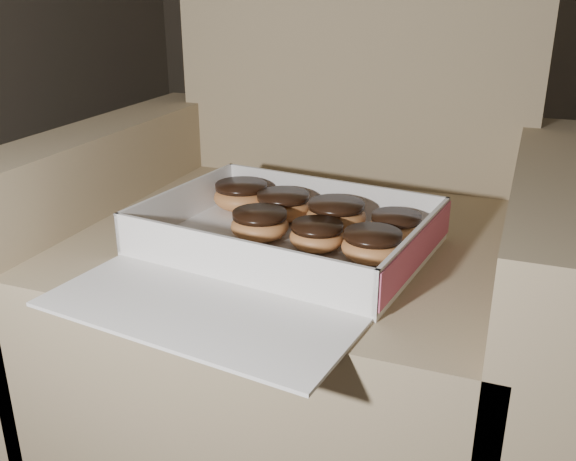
{
  "coord_description": "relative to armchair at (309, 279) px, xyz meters",
  "views": [
    {
      "loc": [
        0.01,
        -1.04,
        0.8
      ],
      "look_at": [
        -0.31,
        -0.2,
        0.44
      ],
      "focal_mm": 40.0,
      "sensor_mm": 36.0,
      "label": 1
    }
  ],
  "objects": [
    {
      "name": "crumb_c",
      "position": [
        -0.15,
        -0.22,
        0.13
      ],
      "size": [
        0.01,
        0.01,
        0.0
      ],
      "primitive_type": "ellipsoid",
      "color": "black",
      "rests_on": "bakery_box"
    },
    {
      "name": "donut_d",
      "position": [
        -0.03,
        -0.06,
        0.16
      ],
      "size": [
        0.09,
        0.09,
        0.05
      ],
      "color": "#BF7C43",
      "rests_on": "bakery_box"
    },
    {
      "name": "donut_g",
      "position": [
        0.07,
        -0.07,
        0.16
      ],
      "size": [
        0.1,
        0.1,
        0.05
      ],
      "color": "#BF7C43",
      "rests_on": "bakery_box"
    },
    {
      "name": "donut_e",
      "position": [
        -0.03,
        -0.15,
        0.15
      ],
      "size": [
        0.09,
        0.09,
        0.04
      ],
      "color": "#BF7C43",
      "rests_on": "bakery_box"
    },
    {
      "name": "floor",
      "position": [
        0.33,
        0.05,
        -0.29
      ],
      "size": [
        4.5,
        4.5,
        0.0
      ],
      "primitive_type": "plane",
      "color": "black",
      "rests_on": "ground"
    },
    {
      "name": "donut_c",
      "position": [
        0.15,
        -0.17,
        0.15
      ],
      "size": [
        0.09,
        0.09,
        0.04
      ],
      "color": "#BF7C43",
      "rests_on": "bakery_box"
    },
    {
      "name": "armchair",
      "position": [
        0.0,
        0.0,
        0.0
      ],
      "size": [
        0.88,
        0.75,
        0.92
      ],
      "color": "#827353",
      "rests_on": "floor"
    },
    {
      "name": "crumb_b",
      "position": [
        -0.04,
        -0.17,
        0.13
      ],
      "size": [
        0.01,
        0.01,
        0.0
      ],
      "primitive_type": "ellipsoid",
      "color": "black",
      "rests_on": "bakery_box"
    },
    {
      "name": "crumb_a",
      "position": [
        0.07,
        -0.28,
        0.13
      ],
      "size": [
        0.01,
        0.01,
        0.0
      ],
      "primitive_type": "ellipsoid",
      "color": "black",
      "rests_on": "bakery_box"
    },
    {
      "name": "donut_f",
      "position": [
        -0.11,
        -0.03,
        0.16
      ],
      "size": [
        0.1,
        0.1,
        0.05
      ],
      "color": "#BF7C43",
      "rests_on": "bakery_box"
    },
    {
      "name": "bakery_box",
      "position": [
        0.01,
        -0.19,
        0.14
      ],
      "size": [
        0.46,
        0.52,
        0.07
      ],
      "rotation": [
        0.0,
        0.0,
        -0.13
      ],
      "color": "silver",
      "rests_on": "armchair"
    },
    {
      "name": "donut_a",
      "position": [
        0.06,
        -0.15,
        0.15
      ],
      "size": [
        0.08,
        0.08,
        0.04
      ],
      "color": "#BF7C43",
      "rests_on": "bakery_box"
    },
    {
      "name": "crumb_d",
      "position": [
        -0.04,
        -0.21,
        0.13
      ],
      "size": [
        0.01,
        0.01,
        0.0
      ],
      "primitive_type": "ellipsoid",
      "color": "black",
      "rests_on": "bakery_box"
    },
    {
      "name": "donut_b",
      "position": [
        0.16,
        -0.08,
        0.15
      ],
      "size": [
        0.08,
        0.08,
        0.04
      ],
      "color": "#BF7C43",
      "rests_on": "bakery_box"
    }
  ]
}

